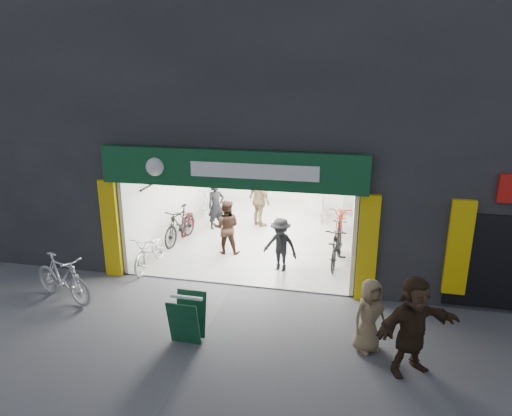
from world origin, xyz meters
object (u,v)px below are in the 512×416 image
(bike_left_front, at_px, (151,251))
(pedestrian_near, at_px, (369,315))
(bike_right_front, at_px, (337,245))
(sandwich_board, at_px, (187,317))
(parked_bike, at_px, (63,278))

(bike_left_front, bearing_deg, pedestrian_near, -25.18)
(bike_right_front, bearing_deg, sandwich_board, -116.46)
(parked_bike, bearing_deg, bike_right_front, -41.20)
(bike_right_front, relative_size, sandwich_board, 2.04)
(bike_right_front, relative_size, pedestrian_near, 1.33)
(bike_right_front, height_order, parked_bike, bike_right_front)
(parked_bike, relative_size, pedestrian_near, 1.29)
(sandwich_board, bearing_deg, pedestrian_near, 8.49)
(bike_right_front, bearing_deg, bike_left_front, -160.60)
(bike_left_front, relative_size, pedestrian_near, 1.25)
(pedestrian_near, height_order, sandwich_board, pedestrian_near)
(bike_left_front, xyz_separation_m, pedestrian_near, (5.80, -2.71, 0.26))
(bike_left_front, distance_m, parked_bike, 2.51)
(bike_right_front, height_order, pedestrian_near, pedestrian_near)
(bike_right_front, bearing_deg, parked_bike, -145.79)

